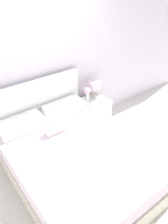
{
  "coord_description": "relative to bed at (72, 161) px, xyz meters",
  "views": [
    {
      "loc": [
        -1.15,
        -2.8,
        2.57
      ],
      "look_at": [
        0.52,
        -0.59,
        0.7
      ],
      "focal_mm": 35.0,
      "sensor_mm": 36.0,
      "label": 1
    }
  ],
  "objects": [
    {
      "name": "wall_back",
      "position": [
        0.0,
        1.07,
        0.98
      ],
      "size": [
        8.0,
        0.06,
        2.6
      ],
      "color": "white",
      "rests_on": "ground_plane"
    },
    {
      "name": "ground_plane",
      "position": [
        0.0,
        1.0,
        -0.32
      ],
      "size": [
        12.0,
        12.0,
        0.0
      ],
      "primitive_type": "plane",
      "color": "silver"
    },
    {
      "name": "teacup",
      "position": [
        1.11,
        0.65,
        0.28
      ],
      "size": [
        0.12,
        0.12,
        0.06
      ],
      "color": "white",
      "rests_on": "nightstand"
    },
    {
      "name": "nightstand",
      "position": [
        1.03,
        0.75,
        -0.03
      ],
      "size": [
        0.41,
        0.48,
        0.57
      ],
      "color": "white",
      "rests_on": "ground_plane"
    },
    {
      "name": "flower_vase",
      "position": [
        0.9,
        0.81,
        0.42
      ],
      "size": [
        0.12,
        0.12,
        0.26
      ],
      "color": "silver",
      "rests_on": "nightstand"
    },
    {
      "name": "table_lamp",
      "position": [
        1.09,
        0.85,
        0.46
      ],
      "size": [
        0.21,
        0.21,
        0.31
      ],
      "color": "beige",
      "rests_on": "nightstand"
    },
    {
      "name": "bed",
      "position": [
        0.0,
        0.0,
        0.0
      ],
      "size": [
        1.58,
        2.14,
        1.17
      ],
      "color": "beige",
      "rests_on": "ground_plane"
    }
  ]
}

